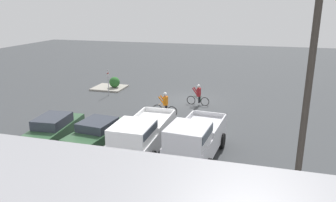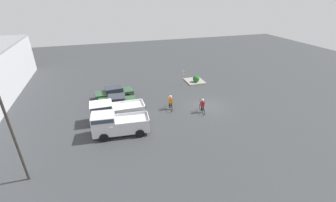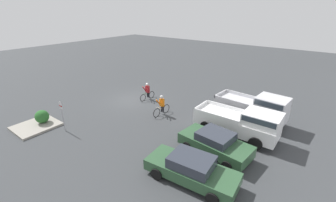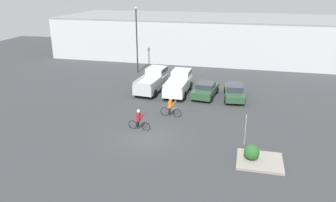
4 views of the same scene
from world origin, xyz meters
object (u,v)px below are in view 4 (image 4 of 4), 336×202
object	(u,v)px
pickup_truck_1	(179,82)
fire_lane_sign	(246,127)
sedan_1	(234,91)
shrub	(252,152)
lamppost	(137,36)
pickup_truck_0	(153,80)
cyclist_1	(139,119)
cyclist_0	(171,107)
sedan_0	(206,90)

from	to	relation	value
pickup_truck_1	fire_lane_sign	size ratio (longest dim) A/B	2.42
pickup_truck_1	sedan_1	bearing A→B (deg)	-4.74
fire_lane_sign	shrub	xyz separation A→B (m)	(0.47, -2.22, -0.73)
pickup_truck_1	fire_lane_sign	xyz separation A→B (m)	(6.79, -10.18, 0.27)
lamppost	shrub	distance (m)	23.96
pickup_truck_0	shrub	bearing A→B (deg)	-50.99
pickup_truck_0	lamppost	size ratio (longest dim) A/B	0.67
pickup_truck_1	shrub	size ratio (longest dim) A/B	5.61
pickup_truck_1	cyclist_1	world-z (taller)	pickup_truck_1
pickup_truck_1	lamppost	size ratio (longest dim) A/B	0.69
cyclist_0	shrub	distance (m)	8.98
pickup_truck_1	sedan_1	distance (m)	5.63
pickup_truck_0	lamppost	distance (m)	8.50
fire_lane_sign	sedan_1	bearing A→B (deg)	97.01
pickup_truck_1	cyclist_1	xyz separation A→B (m)	(-1.15, -9.51, -0.28)
sedan_0	cyclist_0	size ratio (longest dim) A/B	2.38
pickup_truck_0	pickup_truck_1	bearing A→B (deg)	0.54
pickup_truck_0	shrub	size ratio (longest dim) A/B	5.45
sedan_1	shrub	distance (m)	12.05
lamppost	shrub	xyz separation A→B (m)	(13.95, -19.08, -3.96)
fire_lane_sign	lamppost	size ratio (longest dim) A/B	0.28
shrub	sedan_0	bearing A→B (deg)	110.65
lamppost	cyclist_1	bearing A→B (deg)	-71.12
pickup_truck_1	sedan_0	size ratio (longest dim) A/B	1.24
shrub	lamppost	bearing A→B (deg)	126.18
sedan_0	cyclist_0	bearing A→B (deg)	-110.64
pickup_truck_0	shrub	distance (m)	15.94
fire_lane_sign	shrub	distance (m)	2.38
sedan_1	fire_lane_sign	size ratio (longest dim) A/B	2.12
pickup_truck_1	lamppost	xyz separation A→B (m)	(-6.69, 6.67, 3.50)
cyclist_1	lamppost	world-z (taller)	lamppost
sedan_0	shrub	bearing A→B (deg)	-69.35
cyclist_0	cyclist_1	bearing A→B (deg)	-119.32
sedan_0	fire_lane_sign	world-z (taller)	fire_lane_sign
cyclist_1	shrub	bearing A→B (deg)	-18.96
pickup_truck_0	fire_lane_sign	size ratio (longest dim) A/B	2.36
fire_lane_sign	cyclist_0	bearing A→B (deg)	148.27
pickup_truck_0	cyclist_1	world-z (taller)	pickup_truck_0
cyclist_0	cyclist_1	xyz separation A→B (m)	(-1.77, -3.15, -0.03)
sedan_1	cyclist_1	distance (m)	11.29
shrub	cyclist_1	bearing A→B (deg)	161.04
fire_lane_sign	pickup_truck_1	bearing A→B (deg)	123.71
pickup_truck_1	shrub	distance (m)	14.38
cyclist_0	cyclist_1	distance (m)	3.61
cyclist_0	shrub	xyz separation A→B (m)	(6.65, -6.04, -0.22)
sedan_1	lamppost	size ratio (longest dim) A/B	0.60
pickup_truck_0	sedan_0	size ratio (longest dim) A/B	1.21
shrub	fire_lane_sign	bearing A→B (deg)	101.90
cyclist_0	lamppost	distance (m)	15.41
cyclist_1	fire_lane_sign	bearing A→B (deg)	-4.85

